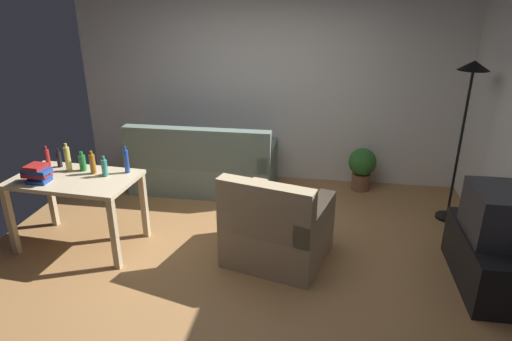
{
  "coord_description": "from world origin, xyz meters",
  "views": [
    {
      "loc": [
        0.76,
        -3.7,
        2.46
      ],
      "look_at": [
        0.1,
        0.5,
        0.75
      ],
      "focal_mm": 31.23,
      "sensor_mm": 36.0,
      "label": 1
    }
  ],
  "objects_px": {
    "couch": "(204,167)",
    "book_stack": "(37,174)",
    "tv": "(495,214)",
    "bottle_amber": "(93,164)",
    "bottle_dark": "(59,159)",
    "armchair": "(276,230)",
    "potted_plant": "(362,166)",
    "bottle_red": "(47,158)",
    "bottle_green": "(82,162)",
    "bottle_tall": "(105,168)",
    "tv_stand": "(484,260)",
    "bottle_blue": "(126,161)",
    "bottle_squat": "(68,159)",
    "torchiere_lamp": "(468,99)",
    "desk": "(76,187)"
  },
  "relations": [
    {
      "from": "armchair",
      "to": "book_stack",
      "type": "distance_m",
      "value": 2.35
    },
    {
      "from": "bottle_red",
      "to": "bottle_amber",
      "type": "xyz_separation_m",
      "value": [
        0.57,
        -0.12,
        0.01
      ]
    },
    {
      "from": "tv_stand",
      "to": "bottle_dark",
      "type": "xyz_separation_m",
      "value": [
        -4.18,
        0.29,
        0.61
      ]
    },
    {
      "from": "bottle_squat",
      "to": "bottle_green",
      "type": "xyz_separation_m",
      "value": [
        0.14,
        0.03,
        -0.04
      ]
    },
    {
      "from": "tv_stand",
      "to": "bottle_tall",
      "type": "height_order",
      "value": "bottle_tall"
    },
    {
      "from": "bottle_blue",
      "to": "bottle_squat",
      "type": "bearing_deg",
      "value": -176.05
    },
    {
      "from": "bottle_squat",
      "to": "bottle_amber",
      "type": "relative_size",
      "value": 1.22
    },
    {
      "from": "torchiere_lamp",
      "to": "bottle_blue",
      "type": "xyz_separation_m",
      "value": [
        -3.42,
        -1.01,
        -0.53
      ]
    },
    {
      "from": "bottle_dark",
      "to": "bottle_tall",
      "type": "height_order",
      "value": "bottle_tall"
    },
    {
      "from": "tv",
      "to": "bottle_red",
      "type": "height_order",
      "value": "bottle_red"
    },
    {
      "from": "bottle_green",
      "to": "armchair",
      "type": "bearing_deg",
      "value": -4.12
    },
    {
      "from": "couch",
      "to": "tv_stand",
      "type": "xyz_separation_m",
      "value": [
        3.02,
        -1.62,
        -0.07
      ]
    },
    {
      "from": "couch",
      "to": "armchair",
      "type": "height_order",
      "value": "same"
    },
    {
      "from": "bottle_dark",
      "to": "potted_plant",
      "type": "bearing_deg",
      "value": 26.96
    },
    {
      "from": "bottle_red",
      "to": "bottle_squat",
      "type": "distance_m",
      "value": 0.3
    },
    {
      "from": "armchair",
      "to": "bottle_blue",
      "type": "xyz_separation_m",
      "value": [
        -1.54,
        0.16,
        0.56
      ]
    },
    {
      "from": "bottle_squat",
      "to": "bottle_amber",
      "type": "distance_m",
      "value": 0.29
    },
    {
      "from": "desk",
      "to": "book_stack",
      "type": "distance_m",
      "value": 0.37
    },
    {
      "from": "tv_stand",
      "to": "bottle_tall",
      "type": "distance_m",
      "value": 3.65
    },
    {
      "from": "couch",
      "to": "armchair",
      "type": "bearing_deg",
      "value": 126.66
    },
    {
      "from": "couch",
      "to": "bottle_red",
      "type": "distance_m",
      "value": 1.93
    },
    {
      "from": "potted_plant",
      "to": "bottle_red",
      "type": "distance_m",
      "value": 3.77
    },
    {
      "from": "torchiere_lamp",
      "to": "bottle_squat",
      "type": "relative_size",
      "value": 6.19
    },
    {
      "from": "armchair",
      "to": "bottle_tall",
      "type": "height_order",
      "value": "bottle_tall"
    },
    {
      "from": "bottle_red",
      "to": "bottle_amber",
      "type": "relative_size",
      "value": 0.92
    },
    {
      "from": "couch",
      "to": "bottle_green",
      "type": "distance_m",
      "value": 1.72
    },
    {
      "from": "bottle_dark",
      "to": "book_stack",
      "type": "height_order",
      "value": "bottle_dark"
    },
    {
      "from": "bottle_tall",
      "to": "armchair",
      "type": "bearing_deg",
      "value": -1.31
    },
    {
      "from": "tv_stand",
      "to": "potted_plant",
      "type": "bearing_deg",
      "value": 26.35
    },
    {
      "from": "bottle_dark",
      "to": "bottle_green",
      "type": "xyz_separation_m",
      "value": [
        0.29,
        -0.06,
        0.0
      ]
    },
    {
      "from": "couch",
      "to": "torchiere_lamp",
      "type": "xyz_separation_m",
      "value": [
        3.02,
        -0.36,
        1.11
      ]
    },
    {
      "from": "potted_plant",
      "to": "bottle_amber",
      "type": "bearing_deg",
      "value": -147.78
    },
    {
      "from": "tv",
      "to": "bottle_amber",
      "type": "bearing_deg",
      "value": 87.3
    },
    {
      "from": "armchair",
      "to": "bottle_squat",
      "type": "relative_size",
      "value": 3.72
    },
    {
      "from": "tv",
      "to": "bottle_amber",
      "type": "xyz_separation_m",
      "value": [
        -3.75,
        0.18,
        0.16
      ]
    },
    {
      "from": "tv",
      "to": "bottle_amber",
      "type": "height_order",
      "value": "bottle_amber"
    },
    {
      "from": "armchair",
      "to": "book_stack",
      "type": "bearing_deg",
      "value": 20.28
    },
    {
      "from": "bottle_squat",
      "to": "book_stack",
      "type": "xyz_separation_m",
      "value": [
        -0.13,
        -0.32,
        -0.04
      ]
    },
    {
      "from": "torchiere_lamp",
      "to": "book_stack",
      "type": "relative_size",
      "value": 6.72
    },
    {
      "from": "tv",
      "to": "bottle_dark",
      "type": "height_order",
      "value": "bottle_dark"
    },
    {
      "from": "bottle_tall",
      "to": "book_stack",
      "type": "relative_size",
      "value": 0.78
    },
    {
      "from": "bottle_blue",
      "to": "book_stack",
      "type": "relative_size",
      "value": 1.03
    },
    {
      "from": "bottle_dark",
      "to": "bottle_amber",
      "type": "xyz_separation_m",
      "value": [
        0.44,
        -0.12,
        0.02
      ]
    },
    {
      "from": "bottle_red",
      "to": "bottle_amber",
      "type": "bearing_deg",
      "value": -11.78
    },
    {
      "from": "book_stack",
      "to": "bottle_dark",
      "type": "bearing_deg",
      "value": 93.44
    },
    {
      "from": "tv",
      "to": "torchiere_lamp",
      "type": "bearing_deg",
      "value": 0.16
    },
    {
      "from": "book_stack",
      "to": "bottle_red",
      "type": "bearing_deg",
      "value": 111.0
    },
    {
      "from": "bottle_dark",
      "to": "torchiere_lamp",
      "type": "bearing_deg",
      "value": 12.96
    },
    {
      "from": "couch",
      "to": "book_stack",
      "type": "xyz_separation_m",
      "value": [
        -1.14,
        -1.74,
        0.54
      ]
    },
    {
      "from": "tv",
      "to": "bottle_blue",
      "type": "bearing_deg",
      "value": 85.8
    }
  ]
}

